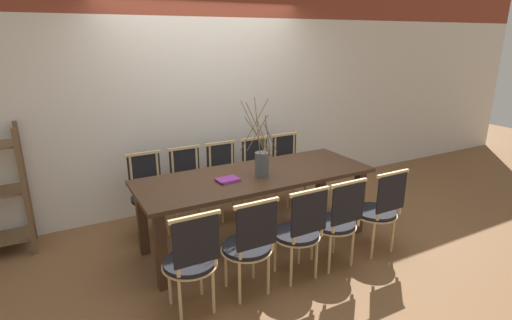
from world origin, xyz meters
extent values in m
plane|color=brown|center=(0.00, 0.00, 0.00)|extent=(16.00, 16.00, 0.00)
cube|color=silver|center=(0.00, 1.30, 1.16)|extent=(12.00, 0.06, 2.33)
cube|color=#422B1C|center=(0.00, 0.00, 0.75)|extent=(2.42, 0.89, 0.04)
cube|color=#422B1C|center=(-1.10, -0.34, 0.36)|extent=(0.09, 0.09, 0.73)
cube|color=#422B1C|center=(1.10, -0.34, 0.36)|extent=(0.09, 0.09, 0.73)
cube|color=#422B1C|center=(-1.10, 0.34, 0.36)|extent=(0.09, 0.09, 0.73)
cube|color=#422B1C|center=(1.10, 0.34, 0.36)|extent=(0.09, 0.09, 0.73)
cylinder|color=black|center=(-0.98, -0.72, 0.42)|extent=(0.41, 0.41, 0.04)
cylinder|color=tan|center=(-0.98, -0.72, 0.40)|extent=(0.44, 0.44, 0.01)
cylinder|color=tan|center=(-1.11, -0.58, 0.20)|extent=(0.03, 0.03, 0.41)
cylinder|color=tan|center=(-0.84, -0.58, 0.20)|extent=(0.03, 0.03, 0.41)
cylinder|color=tan|center=(-1.11, -0.85, 0.20)|extent=(0.03, 0.03, 0.41)
cylinder|color=tan|center=(-0.84, -0.85, 0.20)|extent=(0.03, 0.03, 0.41)
cylinder|color=tan|center=(-1.12, -0.89, 0.67)|extent=(0.03, 0.03, 0.46)
cylinder|color=tan|center=(-0.83, -0.89, 0.67)|extent=(0.03, 0.03, 0.46)
cube|color=black|center=(-0.98, -0.90, 0.69)|extent=(0.35, 0.02, 0.37)
cube|color=tan|center=(-0.98, -0.89, 0.88)|extent=(0.39, 0.03, 0.03)
cylinder|color=black|center=(-0.48, -0.72, 0.42)|extent=(0.41, 0.41, 0.04)
cylinder|color=tan|center=(-0.48, -0.72, 0.40)|extent=(0.44, 0.44, 0.01)
cylinder|color=tan|center=(-0.61, -0.58, 0.20)|extent=(0.03, 0.03, 0.41)
cylinder|color=tan|center=(-0.35, -0.58, 0.20)|extent=(0.03, 0.03, 0.41)
cylinder|color=tan|center=(-0.61, -0.85, 0.20)|extent=(0.03, 0.03, 0.41)
cylinder|color=tan|center=(-0.35, -0.85, 0.20)|extent=(0.03, 0.03, 0.41)
cylinder|color=tan|center=(-0.63, -0.89, 0.67)|extent=(0.03, 0.03, 0.46)
cylinder|color=tan|center=(-0.34, -0.89, 0.67)|extent=(0.03, 0.03, 0.46)
cube|color=black|center=(-0.48, -0.90, 0.69)|extent=(0.35, 0.02, 0.37)
cube|color=tan|center=(-0.48, -0.89, 0.88)|extent=(0.39, 0.03, 0.03)
cylinder|color=black|center=(0.02, -0.72, 0.42)|extent=(0.41, 0.41, 0.04)
cylinder|color=tan|center=(0.02, -0.72, 0.40)|extent=(0.44, 0.44, 0.01)
cylinder|color=tan|center=(-0.12, -0.58, 0.20)|extent=(0.03, 0.03, 0.41)
cylinder|color=tan|center=(0.15, -0.58, 0.20)|extent=(0.03, 0.03, 0.41)
cylinder|color=tan|center=(-0.12, -0.85, 0.20)|extent=(0.03, 0.03, 0.41)
cylinder|color=tan|center=(0.15, -0.85, 0.20)|extent=(0.03, 0.03, 0.41)
cylinder|color=tan|center=(-0.13, -0.89, 0.67)|extent=(0.03, 0.03, 0.46)
cylinder|color=tan|center=(0.16, -0.89, 0.67)|extent=(0.03, 0.03, 0.46)
cube|color=black|center=(0.02, -0.90, 0.69)|extent=(0.35, 0.02, 0.37)
cube|color=tan|center=(0.02, -0.89, 0.88)|extent=(0.39, 0.03, 0.03)
cylinder|color=black|center=(0.44, -0.72, 0.42)|extent=(0.41, 0.41, 0.04)
cylinder|color=tan|center=(0.44, -0.72, 0.40)|extent=(0.44, 0.44, 0.01)
cylinder|color=tan|center=(0.30, -0.58, 0.20)|extent=(0.03, 0.03, 0.41)
cylinder|color=tan|center=(0.57, -0.58, 0.20)|extent=(0.03, 0.03, 0.41)
cylinder|color=tan|center=(0.30, -0.85, 0.20)|extent=(0.03, 0.03, 0.41)
cylinder|color=tan|center=(0.57, -0.85, 0.20)|extent=(0.03, 0.03, 0.41)
cylinder|color=tan|center=(0.29, -0.89, 0.67)|extent=(0.03, 0.03, 0.46)
cylinder|color=tan|center=(0.58, -0.89, 0.67)|extent=(0.03, 0.03, 0.46)
cube|color=black|center=(0.44, -0.90, 0.69)|extent=(0.35, 0.02, 0.37)
cube|color=tan|center=(0.44, -0.89, 0.88)|extent=(0.39, 0.03, 0.03)
cylinder|color=black|center=(0.97, -0.72, 0.42)|extent=(0.41, 0.41, 0.04)
cylinder|color=tan|center=(0.97, -0.72, 0.40)|extent=(0.44, 0.44, 0.01)
cylinder|color=tan|center=(0.84, -0.58, 0.20)|extent=(0.03, 0.03, 0.41)
cylinder|color=tan|center=(1.11, -0.58, 0.20)|extent=(0.03, 0.03, 0.41)
cylinder|color=tan|center=(0.84, -0.85, 0.20)|extent=(0.03, 0.03, 0.41)
cylinder|color=tan|center=(1.11, -0.85, 0.20)|extent=(0.03, 0.03, 0.41)
cylinder|color=tan|center=(0.83, -0.89, 0.67)|extent=(0.03, 0.03, 0.46)
cylinder|color=tan|center=(1.12, -0.89, 0.67)|extent=(0.03, 0.03, 0.46)
cube|color=black|center=(0.97, -0.90, 0.69)|extent=(0.35, 0.02, 0.37)
cube|color=tan|center=(0.97, -0.89, 0.88)|extent=(0.39, 0.03, 0.03)
cylinder|color=black|center=(-0.92, 0.72, 0.42)|extent=(0.41, 0.41, 0.04)
cylinder|color=tan|center=(-0.92, 0.72, 0.40)|extent=(0.44, 0.44, 0.01)
cylinder|color=tan|center=(-0.78, 0.58, 0.20)|extent=(0.03, 0.03, 0.41)
cylinder|color=tan|center=(-1.05, 0.58, 0.20)|extent=(0.03, 0.03, 0.41)
cylinder|color=tan|center=(-0.78, 0.85, 0.20)|extent=(0.03, 0.03, 0.41)
cylinder|color=tan|center=(-1.05, 0.85, 0.20)|extent=(0.03, 0.03, 0.41)
cylinder|color=tan|center=(-0.77, 0.89, 0.67)|extent=(0.03, 0.03, 0.46)
cylinder|color=tan|center=(-1.06, 0.89, 0.67)|extent=(0.03, 0.03, 0.46)
cube|color=black|center=(-0.92, 0.90, 0.69)|extent=(0.35, 0.02, 0.37)
cube|color=tan|center=(-0.92, 0.89, 0.88)|extent=(0.39, 0.03, 0.03)
cylinder|color=black|center=(-0.45, 0.72, 0.42)|extent=(0.41, 0.41, 0.04)
cylinder|color=tan|center=(-0.45, 0.72, 0.40)|extent=(0.44, 0.44, 0.01)
cylinder|color=tan|center=(-0.32, 0.58, 0.20)|extent=(0.03, 0.03, 0.41)
cylinder|color=tan|center=(-0.59, 0.58, 0.20)|extent=(0.03, 0.03, 0.41)
cylinder|color=tan|center=(-0.32, 0.85, 0.20)|extent=(0.03, 0.03, 0.41)
cylinder|color=tan|center=(-0.59, 0.85, 0.20)|extent=(0.03, 0.03, 0.41)
cylinder|color=tan|center=(-0.31, 0.89, 0.67)|extent=(0.03, 0.03, 0.46)
cylinder|color=tan|center=(-0.60, 0.89, 0.67)|extent=(0.03, 0.03, 0.46)
cube|color=black|center=(-0.45, 0.90, 0.69)|extent=(0.35, 0.02, 0.37)
cube|color=tan|center=(-0.45, 0.89, 0.88)|extent=(0.39, 0.03, 0.03)
cylinder|color=black|center=(0.00, 0.72, 0.42)|extent=(0.41, 0.41, 0.04)
cylinder|color=tan|center=(0.00, 0.72, 0.40)|extent=(0.44, 0.44, 0.01)
cylinder|color=tan|center=(0.14, 0.58, 0.20)|extent=(0.03, 0.03, 0.41)
cylinder|color=tan|center=(-0.13, 0.58, 0.20)|extent=(0.03, 0.03, 0.41)
cylinder|color=tan|center=(0.14, 0.85, 0.20)|extent=(0.03, 0.03, 0.41)
cylinder|color=tan|center=(-0.13, 0.85, 0.20)|extent=(0.03, 0.03, 0.41)
cylinder|color=tan|center=(0.15, 0.89, 0.67)|extent=(0.03, 0.03, 0.46)
cylinder|color=tan|center=(-0.14, 0.89, 0.67)|extent=(0.03, 0.03, 0.46)
cube|color=black|center=(0.00, 0.90, 0.69)|extent=(0.35, 0.02, 0.37)
cube|color=tan|center=(0.00, 0.89, 0.88)|extent=(0.39, 0.03, 0.03)
cylinder|color=black|center=(0.47, 0.72, 0.42)|extent=(0.41, 0.41, 0.04)
cylinder|color=tan|center=(0.47, 0.72, 0.40)|extent=(0.44, 0.44, 0.01)
cylinder|color=tan|center=(0.60, 0.58, 0.20)|extent=(0.03, 0.03, 0.41)
cylinder|color=tan|center=(0.33, 0.58, 0.20)|extent=(0.03, 0.03, 0.41)
cylinder|color=tan|center=(0.60, 0.85, 0.20)|extent=(0.03, 0.03, 0.41)
cylinder|color=tan|center=(0.33, 0.85, 0.20)|extent=(0.03, 0.03, 0.41)
cylinder|color=tan|center=(0.61, 0.89, 0.67)|extent=(0.03, 0.03, 0.46)
cylinder|color=tan|center=(0.32, 0.89, 0.67)|extent=(0.03, 0.03, 0.46)
cube|color=black|center=(0.47, 0.90, 0.69)|extent=(0.35, 0.02, 0.37)
cube|color=tan|center=(0.47, 0.89, 0.88)|extent=(0.39, 0.03, 0.03)
cylinder|color=black|center=(0.91, 0.72, 0.42)|extent=(0.41, 0.41, 0.04)
cylinder|color=tan|center=(0.91, 0.72, 0.40)|extent=(0.44, 0.44, 0.01)
cylinder|color=tan|center=(1.05, 0.58, 0.20)|extent=(0.03, 0.03, 0.41)
cylinder|color=tan|center=(0.78, 0.58, 0.20)|extent=(0.03, 0.03, 0.41)
cylinder|color=tan|center=(1.05, 0.85, 0.20)|extent=(0.03, 0.03, 0.41)
cylinder|color=tan|center=(0.78, 0.85, 0.20)|extent=(0.03, 0.03, 0.41)
cylinder|color=tan|center=(1.06, 0.89, 0.67)|extent=(0.03, 0.03, 0.46)
cylinder|color=tan|center=(0.77, 0.89, 0.67)|extent=(0.03, 0.03, 0.46)
cube|color=black|center=(0.91, 0.90, 0.69)|extent=(0.35, 0.02, 0.37)
cube|color=tan|center=(0.91, 0.89, 0.88)|extent=(0.39, 0.03, 0.03)
cylinder|color=#4C5156|center=(0.02, -0.08, 0.89)|extent=(0.14, 0.14, 0.25)
cylinder|color=brown|center=(0.05, -0.13, 1.21)|extent=(0.11, 0.08, 0.39)
cylinder|color=brown|center=(0.00, -0.15, 1.19)|extent=(0.13, 0.06, 0.36)
cylinder|color=brown|center=(-0.07, -0.18, 1.20)|extent=(0.20, 0.19, 0.37)
cylinder|color=brown|center=(0.03, 0.03, 1.19)|extent=(0.23, 0.03, 0.35)
cylinder|color=brown|center=(-0.03, -0.09, 1.28)|extent=(0.01, 0.11, 0.54)
cylinder|color=brown|center=(-0.10, -0.16, 1.27)|extent=(0.16, 0.26, 0.52)
cylinder|color=brown|center=(-0.07, -0.17, 1.27)|extent=(0.18, 0.18, 0.51)
cylinder|color=brown|center=(0.02, 0.07, 1.26)|extent=(0.32, 0.01, 0.50)
cylinder|color=brown|center=(0.06, -0.18, 1.18)|extent=(0.21, 0.09, 0.33)
cube|color=#842D8C|center=(-0.33, -0.04, 0.77)|extent=(0.21, 0.19, 0.01)
cube|color=#842D8C|center=(-0.34, -0.04, 0.79)|extent=(0.22, 0.17, 0.01)
cube|color=brown|center=(-2.08, 0.85, 0.65)|extent=(0.04, 0.04, 1.30)
cube|color=brown|center=(-2.08, 1.21, 0.65)|extent=(0.04, 0.04, 1.30)
camera|label=1|loc=(-1.83, -3.36, 2.11)|focal=28.00mm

